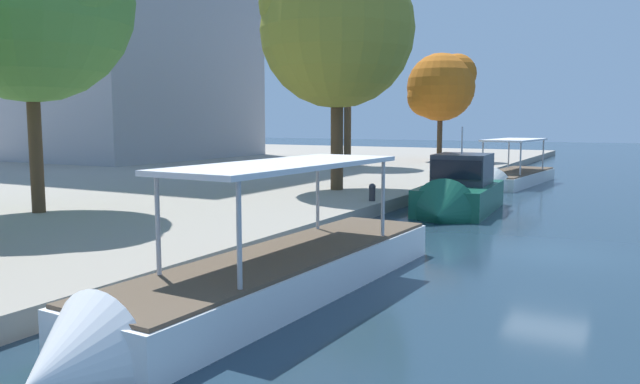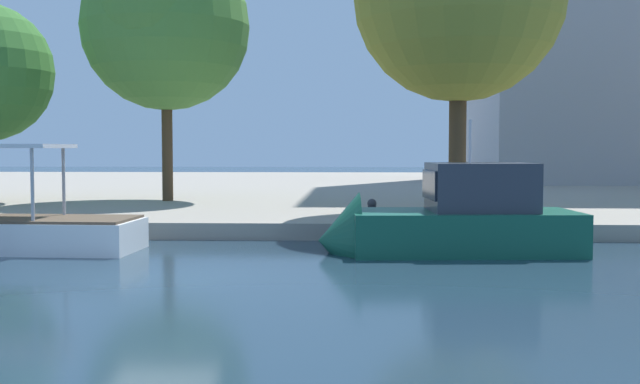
# 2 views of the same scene
# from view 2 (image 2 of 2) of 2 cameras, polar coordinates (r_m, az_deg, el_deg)

# --- Properties ---
(ground_plane) EXTENTS (220.00, 220.00, 0.00)m
(ground_plane) POSITION_cam_2_polar(r_m,az_deg,el_deg) (18.14, -11.86, -6.50)
(ground_plane) COLOR #1E3342
(dock_promenade) EXTENTS (120.00, 55.00, 0.57)m
(dock_promenade) POSITION_cam_2_polar(r_m,az_deg,el_deg) (52.82, -2.29, 0.26)
(dock_promenade) COLOR gray
(dock_promenade) RESTS_ON ground_plane
(motor_yacht_2) EXTENTS (7.71, 3.40, 4.96)m
(motor_yacht_2) POSITION_cam_2_polar(r_m,az_deg,el_deg) (22.57, 9.29, -2.77)
(motor_yacht_2) COLOR #14513D
(motor_yacht_2) RESTS_ON ground_plane
(mooring_bollard_0) EXTENTS (0.31, 0.31, 0.80)m
(mooring_bollard_0) POSITION_cam_2_polar(r_m,az_deg,el_deg) (25.71, 3.91, -1.33)
(mooring_bollard_0) COLOR #2D2D33
(mooring_bollard_0) RESTS_ON dock_promenade
(tree_1) EXTENTS (7.93, 8.18, 12.23)m
(tree_1) POSITION_cam_2_polar(r_m,az_deg,el_deg) (37.06, -11.83, 12.50)
(tree_1) COLOR #4C3823
(tree_1) RESTS_ON dock_promenade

